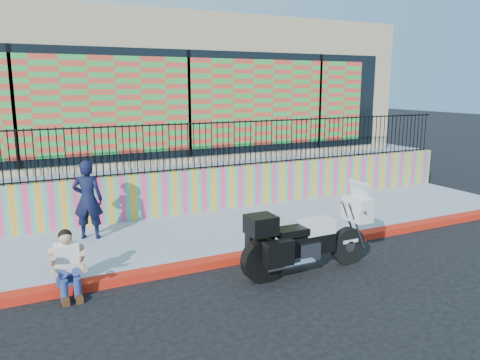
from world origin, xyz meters
TOP-DOWN VIEW (x-y plane):
  - ground at (0.00, 0.00)m, footprint 90.00×90.00m
  - red_curb at (0.00, 0.00)m, footprint 16.00×0.30m
  - sidewalk at (0.00, 1.65)m, footprint 16.00×3.00m
  - mural_wall at (0.00, 3.25)m, footprint 16.00×0.20m
  - metal_fence at (0.00, 3.25)m, footprint 15.80×0.04m
  - elevated_platform at (0.00, 8.35)m, footprint 16.00×10.00m
  - storefront_building at (0.00, 8.13)m, footprint 14.00×8.06m
  - police_motorcycle at (0.27, -1.01)m, footprint 2.55×0.84m
  - police_officer at (-2.98, 2.29)m, footprint 0.72×0.60m
  - seated_man at (-3.69, -0.15)m, footprint 0.54×0.71m

SIDE VIEW (x-z plane):
  - ground at x=0.00m, z-range 0.00..0.00m
  - red_curb at x=0.00m, z-range 0.00..0.15m
  - sidewalk at x=0.00m, z-range 0.00..0.15m
  - seated_man at x=-3.69m, z-range -0.08..0.98m
  - elevated_platform at x=0.00m, z-range 0.00..1.25m
  - police_motorcycle at x=0.27m, z-range -0.13..1.46m
  - mural_wall at x=0.00m, z-range 0.15..1.25m
  - police_officer at x=-2.98m, z-range 0.15..1.83m
  - metal_fence at x=0.00m, z-range 1.25..2.45m
  - storefront_building at x=0.00m, z-range 1.25..5.25m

